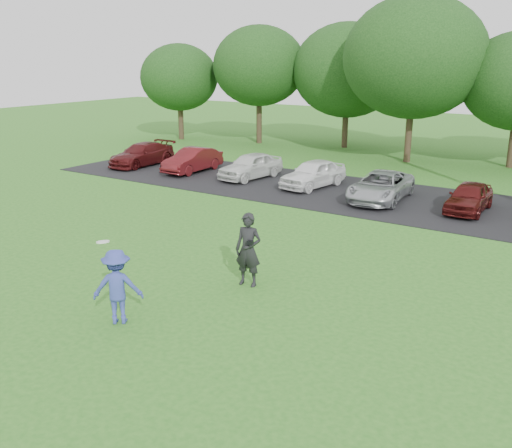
{
  "coord_description": "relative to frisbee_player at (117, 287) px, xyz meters",
  "views": [
    {
      "loc": [
        7.95,
        -8.66,
        5.64
      ],
      "look_at": [
        0.0,
        3.5,
        1.3
      ],
      "focal_mm": 40.0,
      "sensor_mm": 36.0,
      "label": 1
    }
  ],
  "objects": [
    {
      "name": "camera_bystander",
      "position": [
        1.19,
        3.29,
        0.11
      ],
      "size": [
        0.75,
        0.55,
        1.88
      ],
      "color": "black",
      "rests_on": "ground"
    },
    {
      "name": "parking_lot",
      "position": [
        0.77,
        13.78,
        -0.82
      ],
      "size": [
        32.0,
        6.5,
        0.03
      ],
      "primitive_type": "cube",
      "color": "black",
      "rests_on": "ground"
    },
    {
      "name": "ground",
      "position": [
        0.77,
        0.78,
        -0.84
      ],
      "size": [
        100.0,
        100.0,
        0.0
      ],
      "primitive_type": "plane",
      "color": "#2B6D1F",
      "rests_on": "ground"
    },
    {
      "name": "tree_row",
      "position": [
        2.28,
        23.54,
        4.07
      ],
      "size": [
        42.39,
        9.85,
        8.64
      ],
      "color": "#38281C",
      "rests_on": "ground"
    },
    {
      "name": "frisbee_player",
      "position": [
        0.0,
        0.0,
        0.0
      ],
      "size": [
        1.23,
        1.14,
        1.95
      ],
      "color": "#3944A1",
      "rests_on": "ground"
    },
    {
      "name": "parked_cars",
      "position": [
        0.34,
        13.77,
        -0.24
      ],
      "size": [
        28.58,
        4.81,
        1.2
      ],
      "color": "#4C1012",
      "rests_on": "parking_lot"
    }
  ]
}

